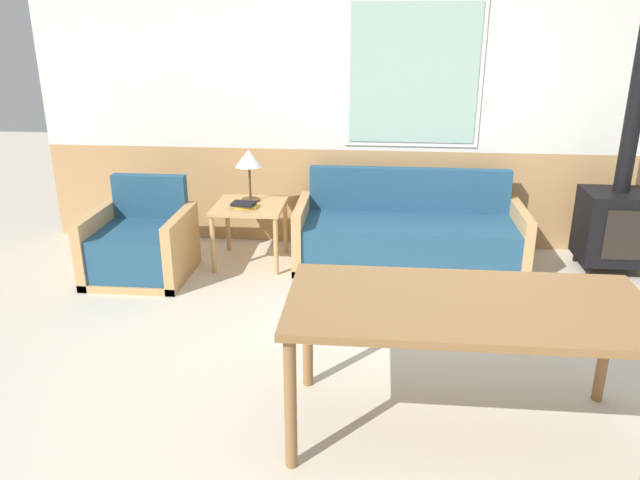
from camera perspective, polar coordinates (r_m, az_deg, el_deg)
The scene contains 9 objects.
ground_plane at distance 3.71m, azimuth 11.99°, elevation -14.55°, with size 16.00×16.00×0.00m, color beige.
wall_back at distance 5.73m, azimuth 10.16°, elevation 12.49°, with size 7.20×0.09×2.70m.
couch at distance 5.46m, azimuth 8.08°, elevation 0.19°, with size 1.94×0.77×0.79m.
armchair at distance 5.39m, azimuth -16.06°, elevation -0.64°, with size 0.79×0.76×0.79m.
side_table at distance 5.44m, azimuth -6.44°, elevation 2.49°, with size 0.60×0.60×0.53m.
table_lamp at distance 5.42m, azimuth -6.51°, elevation 7.20°, with size 0.24×0.24×0.45m.
book_stack at distance 5.30m, azimuth -6.93°, elevation 3.20°, with size 0.22×0.15×0.05m.
dining_table at distance 3.19m, azimuth 13.22°, elevation -6.74°, with size 1.78×0.84×0.75m.
wood_stove at distance 5.75m, azimuth 25.80°, elevation 3.10°, with size 0.60×0.48×2.60m.
Camera 1 is at (-0.46, -3.04, 2.08)m, focal length 35.00 mm.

